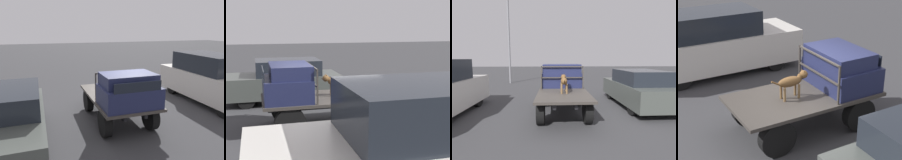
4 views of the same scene
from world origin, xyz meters
The scene contains 7 objects.
ground_plane centered at (0.00, 0.00, 0.00)m, with size 80.00×80.00×0.00m, color #38383A.
flatbed_truck centered at (0.00, 0.00, 0.61)m, with size 3.53×1.82×0.88m.
truck_cab centered at (1.06, 0.00, 1.33)m, with size 1.25×1.70×0.97m.
truck_headboard centered at (0.40, 0.00, 1.47)m, with size 0.04×1.70×0.91m.
dog centered at (-0.30, -0.03, 1.29)m, with size 0.97×0.24×0.65m.
parked_sedan centered at (0.86, -3.34, 0.80)m, with size 4.26×1.82×1.60m.
parked_pickup_far centered at (-0.48, 4.49, 1.00)m, with size 5.10×1.94×2.07m.
Camera 1 is at (6.78, -2.49, 3.15)m, focal length 35.00 mm.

